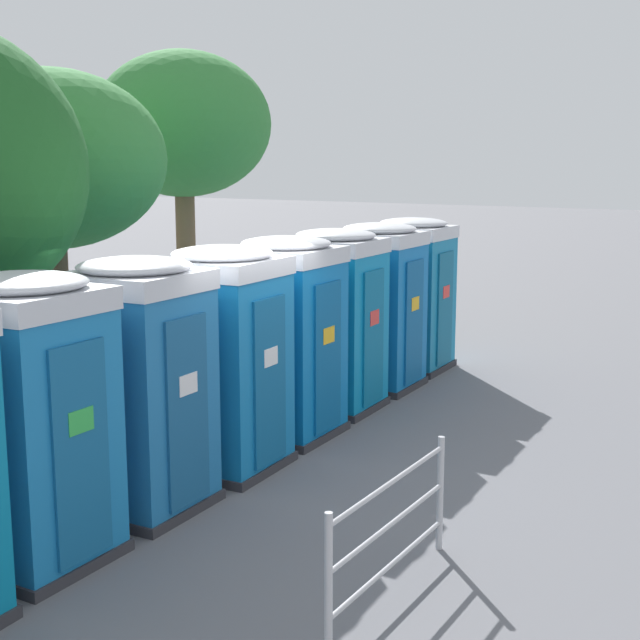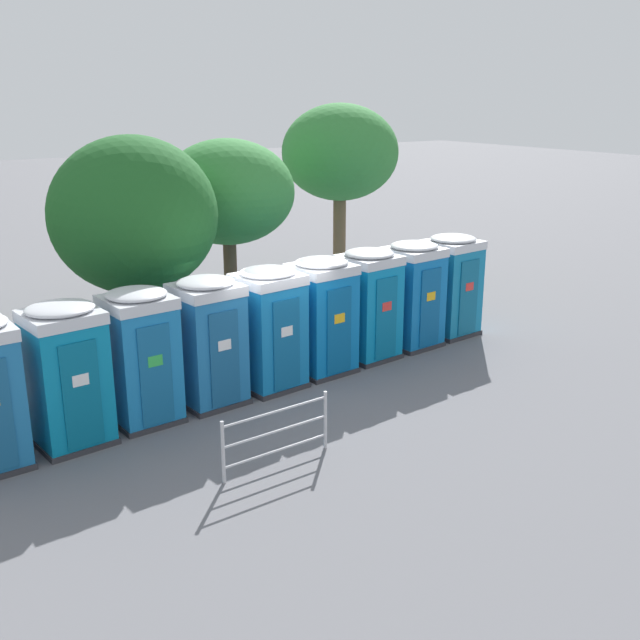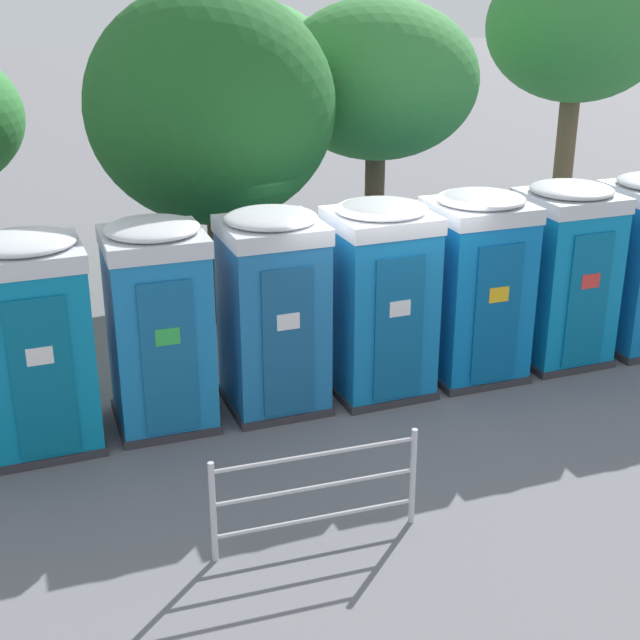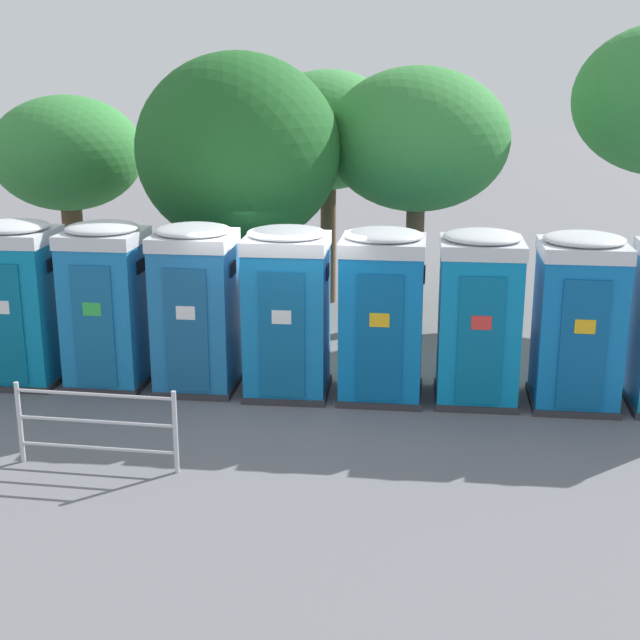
% 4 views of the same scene
% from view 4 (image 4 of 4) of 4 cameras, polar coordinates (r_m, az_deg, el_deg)
% --- Properties ---
extents(ground_plane, '(120.00, 120.00, 0.00)m').
position_cam_4_polar(ground_plane, '(13.84, -1.87, -4.23)').
color(ground_plane, slate).
extents(portapotty_1, '(1.35, 1.32, 2.54)m').
position_cam_4_polar(portapotty_1, '(14.47, -18.77, 1.12)').
color(portapotty_1, '#2D2D33').
rests_on(portapotty_1, ground).
extents(portapotty_2, '(1.27, 1.29, 2.54)m').
position_cam_4_polar(portapotty_2, '(13.97, -13.47, 1.03)').
color(portapotty_2, '#2D2D33').
rests_on(portapotty_2, ground).
extents(portapotty_3, '(1.31, 1.31, 2.54)m').
position_cam_4_polar(portapotty_3, '(13.53, -7.94, 0.84)').
color(portapotty_3, '#2D2D33').
rests_on(portapotty_3, ground).
extents(portapotty_4, '(1.36, 1.33, 2.54)m').
position_cam_4_polar(portapotty_4, '(13.18, -2.11, 0.59)').
color(portapotty_4, '#2D2D33').
rests_on(portapotty_4, ground).
extents(portapotty_5, '(1.34, 1.30, 2.54)m').
position_cam_4_polar(portapotty_5, '(13.06, 3.98, 0.41)').
color(portapotty_5, '#2D2D33').
rests_on(portapotty_5, ground).
extents(portapotty_6, '(1.32, 1.32, 2.54)m').
position_cam_4_polar(portapotty_6, '(13.10, 10.12, 0.25)').
color(portapotty_6, '#2D2D33').
rests_on(portapotty_6, ground).
extents(portapotty_7, '(1.32, 1.31, 2.54)m').
position_cam_4_polar(portapotty_7, '(13.24, 16.19, 0.02)').
color(portapotty_7, '#2D2D33').
rests_on(portapotty_7, ground).
extents(street_tree_1, '(3.11, 3.11, 4.24)m').
position_cam_4_polar(street_tree_1, '(19.29, -15.87, 10.13)').
color(street_tree_1, brown).
rests_on(street_tree_1, ground).
extents(street_tree_2, '(3.39, 3.39, 4.80)m').
position_cam_4_polar(street_tree_2, '(16.88, 6.27, 11.35)').
color(street_tree_2, brown).
rests_on(street_tree_2, ground).
extents(street_tree_3, '(2.86, 2.86, 4.74)m').
position_cam_4_polar(street_tree_3, '(18.24, 0.54, 11.97)').
color(street_tree_3, brown).
rests_on(street_tree_3, ground).
extents(street_tree_4, '(3.62, 3.62, 5.05)m').
position_cam_4_polar(street_tree_4, '(16.08, -5.24, 10.73)').
color(street_tree_4, '#4C3826').
rests_on(street_tree_4, ground).
extents(event_barrier, '(2.06, 0.18, 1.05)m').
position_cam_4_polar(event_barrier, '(11.25, -14.13, -6.47)').
color(event_barrier, '#B7B7BC').
rests_on(event_barrier, ground).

